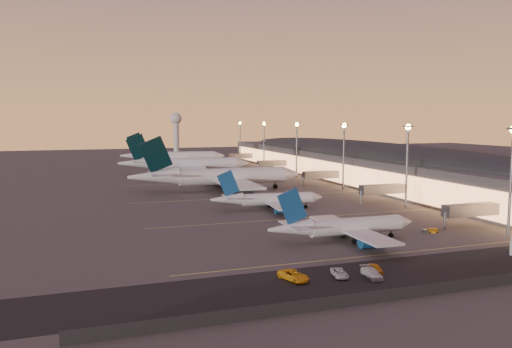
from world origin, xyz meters
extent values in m
plane|color=#423F3D|center=(0.00, 0.00, 0.00)|extent=(700.00, 700.00, 0.00)
cylinder|color=silver|center=(-0.87, -32.73, 3.37)|extent=(22.17, 4.09, 3.77)
cone|color=silver|center=(11.98, -32.92, 3.37)|extent=(3.62, 3.82, 3.77)
cone|color=silver|center=(-16.92, -32.49, 3.84)|extent=(10.04, 3.91, 3.77)
cube|color=silver|center=(-1.94, -32.72, 2.71)|extent=(6.89, 31.81, 0.41)
cylinder|color=navy|center=(-1.12, -25.75, 1.44)|extent=(5.04, 2.90, 2.82)
cylinder|color=navy|center=(-1.33, -39.70, 1.44)|extent=(5.04, 2.90, 2.82)
cube|color=navy|center=(-16.42, -32.50, 8.72)|extent=(6.91, 0.67, 8.17)
cube|color=silver|center=(-15.71, -32.51, 4.41)|extent=(3.74, 11.47, 0.26)
cylinder|color=black|center=(8.42, -32.87, 0.74)|extent=(0.31, 0.31, 1.49)
cylinder|color=black|center=(8.42, -32.87, 0.53)|extent=(1.06, 0.67, 1.05)
cylinder|color=black|center=(-2.61, -30.07, 0.74)|extent=(0.31, 0.31, 1.49)
cylinder|color=black|center=(-2.61, -30.07, 0.53)|extent=(1.06, 0.67, 1.05)
cylinder|color=black|center=(-2.69, -35.34, 0.74)|extent=(0.31, 0.31, 1.49)
cylinder|color=black|center=(-2.69, -35.34, 0.53)|extent=(1.06, 0.67, 1.05)
cylinder|color=silver|center=(-3.37, 9.27, 3.30)|extent=(21.90, 5.57, 3.69)
cone|color=silver|center=(9.16, 8.16, 3.30)|extent=(3.80, 3.98, 3.69)
cone|color=silver|center=(-19.02, 10.64, 3.76)|extent=(10.07, 4.53, 3.69)
cube|color=silver|center=(-4.41, 9.36, 2.65)|extent=(8.98, 31.48, 0.41)
cylinder|color=navy|center=(-3.12, 16.10, 1.41)|extent=(5.11, 3.18, 2.77)
cylinder|color=navy|center=(-4.31, 2.49, 1.41)|extent=(5.11, 3.18, 2.77)
cube|color=navy|center=(-18.54, 10.60, 8.54)|extent=(6.78, 1.14, 8.00)
cube|color=silver|center=(-17.84, 10.54, 4.31)|extent=(4.46, 11.44, 0.26)
cylinder|color=black|center=(5.69, 8.47, 0.73)|extent=(0.32, 0.32, 1.46)
cylinder|color=black|center=(5.69, 8.47, 0.52)|extent=(1.08, 0.73, 1.03)
cylinder|color=black|center=(-4.88, 11.99, 0.73)|extent=(0.32, 0.32, 1.46)
cylinder|color=black|center=(-4.88, 11.99, 0.52)|extent=(1.08, 0.73, 1.03)
cylinder|color=black|center=(-5.33, 6.85, 0.73)|extent=(0.32, 0.32, 1.46)
cylinder|color=black|center=(-5.33, 6.85, 0.52)|extent=(1.08, 0.73, 1.03)
cylinder|color=silver|center=(-4.74, 53.03, 5.62)|extent=(41.54, 7.86, 6.25)
cone|color=silver|center=(19.24, 52.10, 5.62)|extent=(6.90, 6.50, 6.25)
cone|color=silver|center=(-34.71, 54.20, 6.41)|extent=(18.89, 6.97, 6.25)
cube|color=silver|center=(-6.74, 53.11, 4.53)|extent=(14.35, 60.83, 0.69)
cylinder|color=slate|center=(-4.89, 66.34, 2.42)|extent=(9.51, 5.05, 4.69)
cylinder|color=slate|center=(-5.92, 39.78, 2.42)|extent=(9.51, 5.05, 4.69)
cube|color=black|center=(-33.78, 54.17, 14.48)|extent=(12.35, 1.42, 13.87)
cube|color=silver|center=(-32.45, 54.11, 7.34)|extent=(7.51, 21.99, 0.44)
cylinder|color=black|center=(12.60, 52.36, 1.25)|extent=(0.52, 0.52, 2.50)
cylinder|color=black|center=(12.60, 52.36, 0.87)|extent=(1.79, 1.16, 1.75)
cylinder|color=black|center=(-7.90, 57.53, 1.25)|extent=(0.52, 0.52, 2.50)
cylinder|color=black|center=(-7.90, 57.53, 0.87)|extent=(1.79, 1.16, 1.75)
cylinder|color=black|center=(-8.24, 48.79, 1.25)|extent=(0.52, 0.52, 2.50)
cylinder|color=black|center=(-8.24, 48.79, 0.87)|extent=(1.79, 1.16, 1.75)
cylinder|color=silver|center=(-6.22, 112.38, 5.39)|extent=(40.08, 11.93, 5.99)
cone|color=silver|center=(16.52, 108.89, 5.39)|extent=(7.23, 6.89, 5.99)
cone|color=silver|center=(-34.65, 116.74, 6.14)|extent=(18.60, 8.64, 5.99)
cube|color=silver|center=(-8.12, 112.67, 4.34)|extent=(20.16, 59.00, 0.66)
cylinder|color=slate|center=(-4.92, 125.07, 2.32)|extent=(9.53, 5.80, 4.49)
cylinder|color=slate|center=(-8.79, 99.88, 2.32)|extent=(9.53, 5.80, 4.49)
cube|color=black|center=(-33.77, 116.61, 13.88)|extent=(11.82, 2.68, 13.30)
cube|color=silver|center=(-32.50, 116.41, 7.04)|extent=(9.48, 21.58, 0.42)
cylinder|color=black|center=(10.23, 109.86, 1.20)|extent=(0.55, 0.55, 2.40)
cylinder|color=black|center=(10.23, 109.86, 0.84)|extent=(1.82, 1.29, 1.68)
cylinder|color=black|center=(-8.74, 117.01, 1.20)|extent=(0.55, 0.55, 2.40)
cylinder|color=black|center=(-8.74, 117.01, 0.84)|extent=(1.82, 1.29, 1.68)
cylinder|color=black|center=(-10.02, 108.72, 1.20)|extent=(0.55, 0.55, 2.40)
cylinder|color=black|center=(-10.02, 108.72, 0.84)|extent=(1.82, 1.29, 1.68)
cylinder|color=silver|center=(-2.81, 167.16, 5.20)|extent=(38.67, 12.19, 5.78)
cone|color=silver|center=(19.08, 163.38, 5.20)|extent=(7.06, 6.75, 5.78)
cone|color=silver|center=(-30.16, 171.87, 5.93)|extent=(18.00, 8.63, 5.78)
cube|color=silver|center=(-4.63, 167.47, 4.19)|extent=(20.43, 56.97, 0.64)
cylinder|color=slate|center=(-1.33, 179.38, 2.24)|extent=(9.25, 5.74, 4.34)
cylinder|color=slate|center=(-5.50, 155.14, 2.24)|extent=(9.25, 5.74, 4.34)
cube|color=black|center=(-29.31, 171.72, 13.40)|extent=(11.39, 2.79, 12.83)
cube|color=silver|center=(-28.09, 171.51, 6.79)|extent=(9.50, 20.88, 0.40)
cylinder|color=black|center=(13.02, 164.43, 1.16)|extent=(0.53, 0.53, 2.31)
cylinder|color=black|center=(13.02, 164.43, 0.81)|extent=(1.77, 1.27, 1.62)
cylinder|color=black|center=(-5.16, 171.67, 1.16)|extent=(0.53, 0.53, 2.31)
cylinder|color=black|center=(-5.16, 171.67, 0.81)|extent=(1.77, 1.27, 1.62)
cylinder|color=black|center=(-6.53, 163.69, 1.16)|extent=(0.53, 0.53, 2.31)
cylinder|color=black|center=(-6.53, 163.69, 0.81)|extent=(1.77, 1.27, 1.62)
cube|color=#46464B|center=(62.00, 72.50, 6.00)|extent=(40.00, 255.00, 12.00)
ellipsoid|color=#212426|center=(62.00, 72.50, 12.00)|extent=(39.00, 253.00, 10.92)
cube|color=#FFA460|center=(41.80, 72.50, 5.00)|extent=(0.40, 244.80, 8.00)
cube|color=slate|center=(34.00, -30.00, 4.50)|extent=(16.00, 3.20, 3.00)
cylinder|color=slate|center=(26.00, -30.00, 2.20)|extent=(0.70, 0.70, 4.40)
cube|color=slate|center=(34.00, 10.00, 4.50)|extent=(16.00, 3.20, 3.00)
cylinder|color=slate|center=(26.00, 10.00, 2.20)|extent=(0.70, 0.70, 4.40)
cube|color=slate|center=(34.00, 55.00, 4.50)|extent=(16.00, 3.20, 3.00)
cylinder|color=slate|center=(26.00, 55.00, 2.20)|extent=(0.70, 0.70, 4.40)
cube|color=slate|center=(34.00, 112.00, 4.50)|extent=(16.00, 3.20, 3.00)
cylinder|color=slate|center=(26.00, 112.00, 2.20)|extent=(0.70, 0.70, 4.40)
cube|color=slate|center=(34.00, 168.00, 4.50)|extent=(16.00, 3.20, 3.00)
cylinder|color=slate|center=(26.00, 168.00, 2.20)|extent=(0.70, 0.70, 4.40)
cylinder|color=slate|center=(36.00, -40.00, 12.50)|extent=(0.70, 0.70, 25.00)
cylinder|color=slate|center=(36.00, 0.00, 12.50)|extent=(0.70, 0.70, 25.00)
cube|color=slate|center=(36.00, 0.00, 25.20)|extent=(2.20, 2.20, 0.50)
sphere|color=#F9CD5B|center=(36.00, 0.00, 25.00)|extent=(1.80, 1.80, 1.80)
cylinder|color=slate|center=(36.00, 40.00, 12.50)|extent=(0.70, 0.70, 25.00)
cube|color=slate|center=(36.00, 40.00, 25.20)|extent=(2.20, 2.20, 0.50)
sphere|color=#F9CD5B|center=(36.00, 40.00, 25.00)|extent=(1.80, 1.80, 1.80)
cylinder|color=slate|center=(36.00, 85.00, 12.50)|extent=(0.70, 0.70, 25.00)
cube|color=slate|center=(36.00, 85.00, 25.20)|extent=(2.20, 2.20, 0.50)
sphere|color=#F9CD5B|center=(36.00, 85.00, 25.00)|extent=(1.80, 1.80, 1.80)
cylinder|color=slate|center=(36.00, 130.00, 12.50)|extent=(0.70, 0.70, 25.00)
cube|color=slate|center=(36.00, 130.00, 25.20)|extent=(2.20, 2.20, 0.50)
sphere|color=#F9CD5B|center=(36.00, 130.00, 25.00)|extent=(1.80, 1.80, 1.80)
cylinder|color=slate|center=(36.00, 175.00, 12.50)|extent=(0.70, 0.70, 25.00)
cube|color=slate|center=(36.00, 175.00, 25.20)|extent=(2.20, 2.20, 0.50)
sphere|color=#F9CD5B|center=(36.00, 175.00, 25.00)|extent=(1.80, 1.80, 1.80)
cylinder|color=silver|center=(10.00, 260.00, 13.00)|extent=(4.40, 4.40, 26.00)
sphere|color=silver|center=(10.00, 260.00, 28.00)|extent=(9.00, 9.00, 9.00)
cube|color=black|center=(0.00, -56.00, 0.01)|extent=(260.00, 16.00, 0.01)
cube|color=#D8C659|center=(0.00, -45.00, 0.01)|extent=(90.00, 0.36, 0.00)
cube|color=#D8C659|center=(0.00, -5.00, 0.01)|extent=(90.00, 0.36, 0.00)
cube|color=#D8C659|center=(0.00, 35.00, 0.01)|extent=(90.00, 0.36, 0.00)
cube|color=#D8C659|center=(0.00, 80.00, 0.01)|extent=(90.00, 0.36, 0.00)
cube|color=#D8C659|center=(0.00, 135.00, 0.01)|extent=(90.00, 0.36, 0.00)
cube|color=#2D2D30|center=(0.00, -68.00, 1.00)|extent=(124.00, 0.08, 1.90)
cylinder|color=#2D2D30|center=(-60.00, -68.00, 1.00)|extent=(0.12, 0.12, 2.00)
cylinder|color=#2D2D30|center=(-52.00, -68.00, 1.00)|extent=(0.12, 0.12, 2.00)
cylinder|color=#2D2D30|center=(-44.00, -68.00, 1.00)|extent=(0.12, 0.12, 2.00)
cylinder|color=#2D2D30|center=(-36.00, -68.00, 1.00)|extent=(0.12, 0.12, 2.00)
cylinder|color=#2D2D30|center=(-28.00, -68.00, 1.00)|extent=(0.12, 0.12, 2.00)
cylinder|color=#2D2D30|center=(-20.00, -68.00, 1.00)|extent=(0.12, 0.12, 2.00)
cylinder|color=#2D2D30|center=(-12.00, -68.00, 1.00)|extent=(0.12, 0.12, 2.00)
cylinder|color=#2D2D30|center=(-4.00, -68.00, 1.00)|extent=(0.12, 0.12, 2.00)
cylinder|color=#2D2D30|center=(4.00, -68.00, 1.00)|extent=(0.12, 0.12, 2.00)
cube|color=#EFA615|center=(20.85, -31.92, 0.51)|extent=(2.55, 2.03, 1.02)
cube|color=slate|center=(19.27, -31.39, 0.37)|extent=(1.61, 1.56, 0.74)
cylinder|color=black|center=(21.87, -31.52, 0.20)|extent=(0.44, 0.29, 0.41)
cylinder|color=black|center=(21.42, -32.84, 0.20)|extent=(0.44, 0.29, 0.41)
cylinder|color=black|center=(20.28, -30.99, 0.20)|extent=(0.44, 0.29, 0.41)
cylinder|color=black|center=(19.84, -32.31, 0.20)|extent=(0.44, 0.29, 0.41)
cube|color=#EFA615|center=(14.04, -24.11, 0.62)|extent=(2.75, 1.74, 1.25)
cube|color=slate|center=(12.00, -24.08, 0.45)|extent=(1.61, 1.50, 0.91)
cylinder|color=black|center=(15.08, -23.27, 0.25)|extent=(0.50, 0.21, 0.50)
cylinder|color=black|center=(15.05, -24.97, 0.25)|extent=(0.50, 0.21, 0.50)
cylinder|color=black|center=(13.03, -23.24, 0.25)|extent=(0.50, 0.21, 0.50)
cylinder|color=black|center=(13.01, -24.94, 0.25)|extent=(0.50, 0.21, 0.50)
imported|color=silver|center=(-16.99, -54.94, 0.70)|extent=(3.32, 5.39, 1.39)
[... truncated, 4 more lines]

